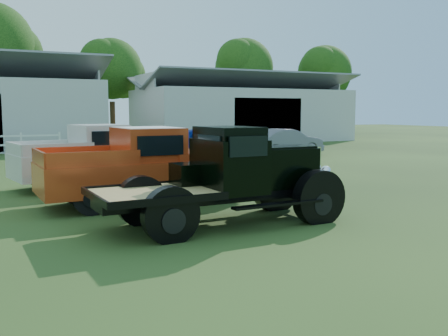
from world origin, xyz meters
name	(u,v)px	position (x,y,z in m)	size (l,w,h in m)	color
ground	(240,224)	(0.00, 0.00, 0.00)	(120.00, 120.00, 0.00)	#243717
shed_right	(240,108)	(14.00, 27.00, 2.60)	(16.80, 9.20, 5.20)	#ADADAD
tree_c	(112,85)	(5.00, 33.00, 4.50)	(5.40, 5.40, 9.00)	black
tree_d	(244,83)	(18.00, 34.00, 5.00)	(6.00, 6.00, 10.00)	black
tree_e	(324,87)	(26.00, 32.00, 4.75)	(5.70, 5.70, 9.50)	black
vintage_flatbed	(225,176)	(-0.29, 0.14, 1.02)	(5.13, 2.03, 2.03)	black
red_pickup	(144,165)	(-1.10, 3.21, 0.98)	(5.39, 2.07, 1.97)	#B63916
white_pickup	(96,156)	(-1.62, 6.69, 0.95)	(5.15, 2.00, 1.89)	#BCB7AF
misc_car_blue	(211,144)	(4.89, 12.45, 0.81)	(1.92, 4.78, 1.63)	navy
misc_car_grey	(285,142)	(9.67, 13.44, 0.71)	(1.50, 4.29, 1.41)	slate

